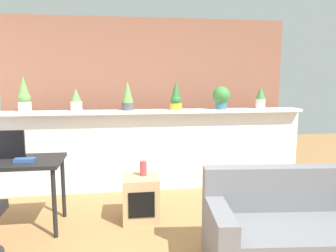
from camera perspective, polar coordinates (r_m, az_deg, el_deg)
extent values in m
cube|color=white|center=(4.65, -2.93, -4.44)|extent=(4.35, 0.16, 1.11)
cube|color=white|center=(4.52, -2.94, 2.55)|extent=(4.35, 0.31, 0.04)
cube|color=#935B47|center=(5.15, -3.59, 4.62)|extent=(4.35, 0.10, 2.50)
cylinder|color=silver|center=(4.70, -23.88, 3.11)|extent=(0.17, 0.17, 0.13)
sphere|color=#669E4C|center=(4.69, -23.96, 4.50)|extent=(0.16, 0.16, 0.16)
cone|color=#669E4C|center=(4.69, -24.08, 6.50)|extent=(0.14, 0.14, 0.26)
cylinder|color=silver|center=(4.57, -15.81, 3.37)|extent=(0.15, 0.15, 0.13)
cone|color=#669E4C|center=(4.56, -15.89, 5.28)|extent=(0.14, 0.14, 0.18)
cylinder|color=#4C4C51|center=(4.53, -7.08, 3.45)|extent=(0.17, 0.17, 0.11)
cone|color=#669E4C|center=(4.52, -7.12, 5.99)|extent=(0.16, 0.16, 0.29)
cylinder|color=gold|center=(4.54, 1.39, 3.43)|extent=(0.17, 0.17, 0.09)
sphere|color=#2D7033|center=(4.53, 1.39, 4.59)|extent=(0.15, 0.15, 0.15)
cone|color=#2D7033|center=(4.52, 1.40, 6.47)|extent=(0.13, 0.13, 0.24)
cylinder|color=#386B84|center=(4.70, 9.32, 3.58)|extent=(0.15, 0.15, 0.11)
sphere|color=#3D843D|center=(4.69, 9.37, 5.37)|extent=(0.25, 0.25, 0.25)
cylinder|color=silver|center=(4.94, 15.92, 3.80)|extent=(0.14, 0.14, 0.14)
cone|color=#3D843D|center=(4.93, 16.00, 5.62)|extent=(0.14, 0.14, 0.17)
cylinder|color=black|center=(3.49, -19.35, -12.75)|extent=(0.04, 0.04, 0.71)
cylinder|color=black|center=(3.95, -17.93, -10.18)|extent=(0.04, 0.04, 0.71)
cube|color=black|center=(3.74, -26.45, -5.73)|extent=(1.10, 0.60, 0.04)
cube|color=black|center=(3.80, -27.28, -2.95)|extent=(0.47, 0.04, 0.30)
cube|color=tan|center=(3.75, -4.86, -12.52)|extent=(0.40, 0.40, 0.50)
cube|color=black|center=(3.57, -4.68, -13.60)|extent=(0.28, 0.04, 0.28)
cylinder|color=#CC3D47|center=(3.69, -4.38, -7.42)|extent=(0.08, 0.08, 0.17)
cube|color=#2D4C8C|center=(3.59, -23.90, -5.50)|extent=(0.20, 0.10, 0.04)
cube|color=slate|center=(3.09, 22.35, -18.88)|extent=(1.62, 0.90, 0.40)
cube|color=slate|center=(3.19, 20.47, -10.13)|extent=(1.57, 0.31, 0.40)
cube|color=slate|center=(2.77, 8.93, -15.28)|extent=(0.23, 0.77, 0.16)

